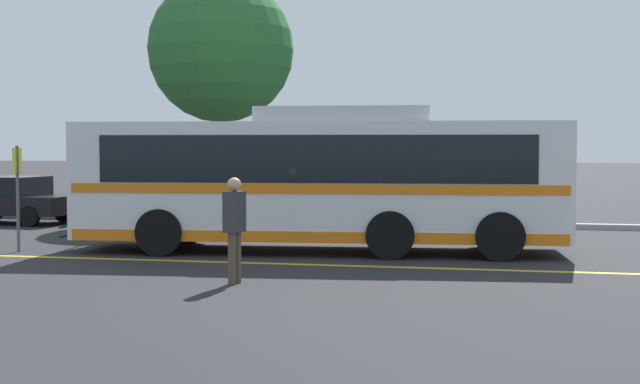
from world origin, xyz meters
The scene contains 9 objects.
ground_plane centered at (0.00, 0.00, 0.00)m, with size 220.00×220.00×0.00m, color #262628.
lane_strip_0 centered at (0.40, -2.36, 0.00)m, with size 0.20×30.56×0.01m, color gold.
curb_strip centered at (0.40, 6.56, 0.07)m, with size 38.56×0.36×0.15m, color #99999E.
transit_bus centered at (0.41, -0.16, 1.62)m, with size 11.04×3.55×3.16m.
parked_car_0 centered at (-10.17, 4.90, 0.71)m, with size 4.05×2.17×1.41m.
parked_car_1 centered at (-4.99, 5.19, 0.68)m, with size 4.68×2.05×1.33m.
pedestrian_0 centered at (-0.05, -4.94, 1.03)m, with size 0.31×0.46×1.79m.
bus_stop_sign centered at (-6.07, -1.62, 1.48)m, with size 0.07×0.40×2.33m.
tree_0 centered at (-4.79, 8.58, 5.46)m, with size 4.75×4.75×7.84m.
Camera 1 is at (4.51, -19.25, 2.32)m, focal length 50.00 mm.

